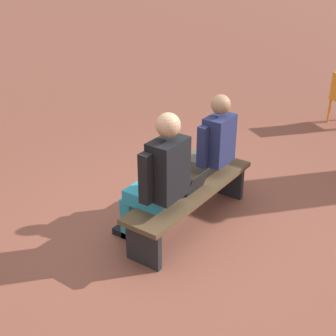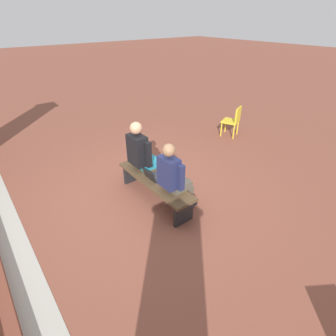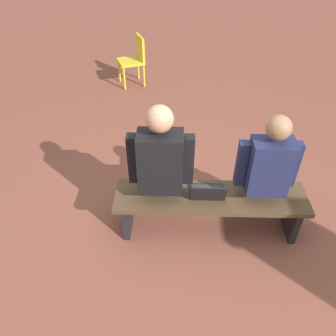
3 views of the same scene
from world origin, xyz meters
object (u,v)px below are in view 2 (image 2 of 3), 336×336
object	(u,v)px
person_student	(174,177)
plastic_chair_foreground	(233,120)
laptop	(153,176)
bench	(155,184)
person_adult	(143,154)

from	to	relation	value
person_student	plastic_chair_foreground	bearing A→B (deg)	-65.44
person_student	laptop	xyz separation A→B (m)	(0.50, 0.08, -0.21)
bench	laptop	xyz separation A→B (m)	(0.04, 0.01, 0.15)
bench	person_student	distance (m)	0.58
person_adult	laptop	xyz separation A→B (m)	(-0.43, 0.08, -0.24)
bench	person_student	size ratio (longest dim) A/B	1.36
bench	plastic_chair_foreground	size ratio (longest dim) A/B	2.14
person_student	plastic_chair_foreground	xyz separation A→B (m)	(1.55, -3.39, -0.23)
laptop	bench	bearing A→B (deg)	-162.50
bench	plastic_chair_foreground	distance (m)	3.62
bench	laptop	size ratio (longest dim) A/B	5.62
person_student	person_adult	world-z (taller)	person_adult
person_adult	laptop	distance (m)	0.50
laptop	person_student	bearing A→B (deg)	-171.06
person_student	person_adult	distance (m)	0.93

